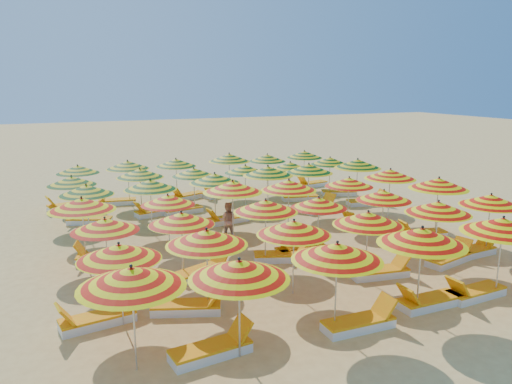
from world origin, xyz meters
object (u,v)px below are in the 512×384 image
lounger_14 (103,258)px  lounger_17 (319,207)px  umbrella_1 (239,270)px  umbrella_21 (289,185)px  umbrella_41 (304,154)px  lounger_21 (182,210)px  umbrella_35 (330,161)px  umbrella_2 (337,252)px  umbrella_10 (438,208)px  lounger_1 (360,323)px  umbrella_40 (267,158)px  lounger_28 (312,184)px  umbrella_25 (150,185)px  umbrella_29 (358,164)px  umbrella_26 (215,178)px  lounger_5 (96,320)px  umbrella_36 (78,169)px  umbrella_34 (290,166)px  umbrella_8 (294,228)px  beachgoer_b (228,220)px  umbrella_3 (422,236)px  umbrella_37 (128,165)px  umbrella_11 (491,200)px  umbrella_17 (439,184)px  umbrella_19 (168,200)px  umbrella_22 (349,182)px  umbrella_14 (266,206)px  umbrella_30 (72,181)px  lounger_2 (428,301)px  lounger_6 (188,307)px  umbrella_12 (105,225)px  lounger_11 (282,256)px  lounger_27 (219,193)px  lounger_18 (366,202)px  umbrella_6 (119,252)px  umbrella_31 (140,173)px  umbrella_28 (309,169)px  lounger_12 (300,250)px  umbrella_27 (268,171)px  lounger_8 (449,258)px  lounger_23 (340,192)px  lounger_20 (154,212)px  umbrella_16 (384,196)px  umbrella_23 (390,174)px  umbrella_13 (181,219)px  umbrella_33 (245,169)px  umbrella_20 (233,187)px  umbrella_0 (132,277)px  umbrella_7 (207,237)px  umbrella_9 (368,219)px  lounger_22 (299,197)px  lounger_0 (213,349)px  lounger_25 (116,201)px  lounger_9 (473,251)px

lounger_14 → lounger_17: same height
umbrella_1 → umbrella_21: (4.74, 7.07, -0.01)m
umbrella_41 → lounger_21: (-7.49, -2.69, -1.65)m
umbrella_35 → umbrella_2: bearing=-121.2°
umbrella_10 → lounger_1: 5.40m
umbrella_40 → lounger_28: bearing=3.3°
umbrella_25 → umbrella_29: 9.45m
umbrella_26 → lounger_5: size_ratio=1.19×
umbrella_36 → umbrella_34: bearing=-16.4°
umbrella_8 → beachgoer_b: size_ratio=1.87×
umbrella_3 → umbrella_37: (-4.53, 14.30, -0.13)m
umbrella_35 → umbrella_10: bearing=-102.7°
umbrella_11 → umbrella_40: (-2.56, 11.68, -0.07)m
umbrella_17 → umbrella_29: 4.98m
umbrella_19 → umbrella_22: bearing=-1.0°
umbrella_14 → umbrella_30: umbrella_14 is taller
lounger_2 → lounger_6: bearing=-21.1°
umbrella_12 → umbrella_26: umbrella_26 is taller
lounger_11 → lounger_27: (1.18, 9.49, 0.00)m
umbrella_10 → lounger_18: 8.04m
umbrella_6 → umbrella_29: size_ratio=0.94×
umbrella_31 → umbrella_12: bearing=-108.0°
umbrella_28 → lounger_12: umbrella_28 is taller
umbrella_27 → lounger_11: size_ratio=1.41×
umbrella_29 → umbrella_30: (-12.04, 2.01, -0.20)m
umbrella_31 → lounger_17: umbrella_31 is taller
umbrella_17 → lounger_8: 3.41m
lounger_23 → lounger_20: bearing=-157.4°
umbrella_16 → umbrella_40: umbrella_16 is taller
umbrella_23 → umbrella_13: bearing=-164.4°
lounger_14 → umbrella_29: bearing=-151.3°
umbrella_14 → umbrella_33: size_ratio=0.94×
umbrella_2 → lounger_18: size_ratio=1.20×
lounger_21 → lounger_23: bearing=172.7°
umbrella_35 → lounger_18: umbrella_35 is taller
beachgoer_b → umbrella_35: bearing=-121.1°
umbrella_1 → umbrella_23: size_ratio=1.18×
umbrella_10 → lounger_21: bearing=120.7°
umbrella_20 → umbrella_33: (2.30, 4.43, -0.23)m
umbrella_0 → umbrella_27: umbrella_27 is taller
umbrella_7 → umbrella_11: size_ratio=1.20×
umbrella_8 → umbrella_9: size_ratio=1.05×
umbrella_2 → lounger_22: bearing=65.2°
umbrella_11 → umbrella_17: umbrella_17 is taller
lounger_0 → lounger_1: bearing=-10.4°
umbrella_14 → umbrella_31: bearing=108.5°
umbrella_9 → umbrella_11: bearing=3.4°
umbrella_31 → lounger_25: bearing=106.0°
umbrella_9 → umbrella_26: 7.49m
umbrella_36 → lounger_9: size_ratio=1.32×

